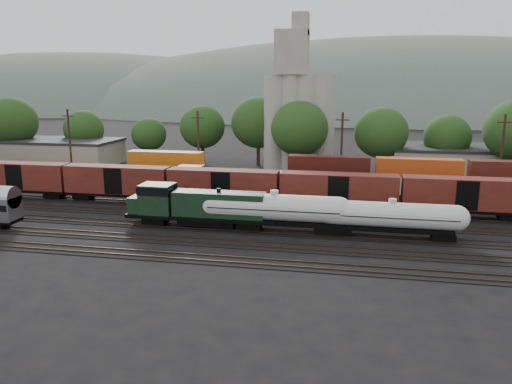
% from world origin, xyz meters
% --- Properties ---
extents(ground, '(600.00, 600.00, 0.00)m').
position_xyz_m(ground, '(0.00, 0.00, 0.00)').
color(ground, black).
extents(tracks, '(180.00, 33.20, 0.20)m').
position_xyz_m(tracks, '(0.00, 0.00, 0.05)').
color(tracks, black).
rests_on(tracks, ground).
extents(green_locomotive, '(17.85, 3.15, 4.72)m').
position_xyz_m(green_locomotive, '(-4.17, -5.00, 2.69)').
color(green_locomotive, black).
rests_on(green_locomotive, ground).
extents(tank_car_a, '(17.45, 3.12, 4.57)m').
position_xyz_m(tank_car_a, '(5.40, -5.00, 2.71)').
color(tank_car_a, silver).
rests_on(tank_car_a, ground).
extents(tank_car_b, '(16.01, 2.87, 4.19)m').
position_xyz_m(tank_car_b, '(18.26, -5.00, 2.51)').
color(tank_car_b, silver).
rests_on(tank_car_b, ground).
extents(orange_locomotive, '(17.52, 2.92, 4.38)m').
position_xyz_m(orange_locomotive, '(-5.13, 10.00, 2.50)').
color(orange_locomotive, black).
rests_on(orange_locomotive, ground).
extents(boxcar_string, '(122.80, 2.90, 4.20)m').
position_xyz_m(boxcar_string, '(-10.87, 5.00, 3.12)').
color(boxcar_string, black).
rests_on(boxcar_string, ground).
extents(container_wall, '(178.40, 2.60, 5.80)m').
position_xyz_m(container_wall, '(-1.58, 15.00, 2.71)').
color(container_wall, black).
rests_on(container_wall, ground).
extents(grain_silo, '(13.40, 5.00, 29.00)m').
position_xyz_m(grain_silo, '(3.28, 36.00, 11.26)').
color(grain_silo, '#A7A499').
rests_on(grain_silo, ground).
extents(industrial_sheds, '(119.38, 17.26, 5.10)m').
position_xyz_m(industrial_sheds, '(6.63, 35.25, 2.56)').
color(industrial_sheds, '#9E937F').
rests_on(industrial_sheds, ground).
extents(tree_band, '(162.69, 23.07, 13.99)m').
position_xyz_m(tree_band, '(0.37, 35.52, 7.85)').
color(tree_band, black).
rests_on(tree_band, ground).
extents(utility_poles, '(122.20, 0.36, 12.00)m').
position_xyz_m(utility_poles, '(0.00, 22.00, 6.21)').
color(utility_poles, black).
rests_on(utility_poles, ground).
extents(distant_hills, '(860.00, 286.00, 130.00)m').
position_xyz_m(distant_hills, '(23.92, 260.00, -20.56)').
color(distant_hills, '#59665B').
rests_on(distant_hills, ground).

